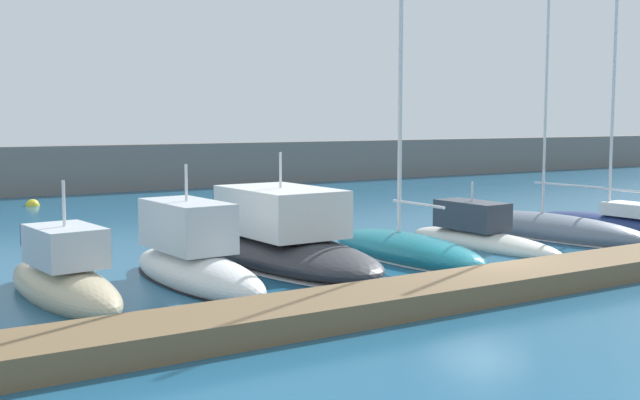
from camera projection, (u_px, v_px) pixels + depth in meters
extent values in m
plane|color=#1E567A|center=(482.00, 278.00, 22.41)|extent=(120.00, 120.00, 0.00)
cube|color=brown|center=(528.00, 279.00, 20.93)|extent=(28.22, 2.08, 0.58)
cube|color=slate|center=(120.00, 168.00, 49.81)|extent=(108.00, 2.03, 2.97)
ellipsoid|color=beige|center=(63.00, 288.00, 19.73)|extent=(2.33, 6.43, 1.27)
cube|color=silver|center=(65.00, 246.00, 19.42)|extent=(1.68, 2.41, 0.98)
cube|color=black|center=(49.00, 234.00, 20.33)|extent=(1.38, 0.69, 0.55)
cylinder|color=silver|center=(64.00, 203.00, 19.31)|extent=(0.08, 0.08, 1.15)
ellipsoid|color=white|center=(196.00, 275.00, 21.59)|extent=(2.26, 6.94, 1.28)
ellipsoid|color=black|center=(197.00, 283.00, 21.62)|extent=(2.28, 7.01, 0.12)
cube|color=silver|center=(187.00, 225.00, 21.90)|extent=(1.76, 3.27, 1.37)
cube|color=black|center=(179.00, 216.00, 22.30)|extent=(1.47, 0.87, 0.77)
cylinder|color=silver|center=(186.00, 183.00, 21.78)|extent=(0.08, 0.08, 1.04)
ellipsoid|color=#2D2D33|center=(276.00, 250.00, 25.08)|extent=(3.79, 10.55, 1.17)
ellipsoid|color=silver|center=(276.00, 260.00, 25.11)|extent=(3.83, 10.65, 0.12)
cube|color=silver|center=(281.00, 211.00, 24.69)|extent=(2.75, 4.26, 1.47)
cube|color=black|center=(252.00, 199.00, 26.22)|extent=(2.41, 1.11, 0.82)
cylinder|color=silver|center=(280.00, 170.00, 24.55)|extent=(0.08, 0.08, 1.13)
ellipsoid|color=#19707F|center=(405.00, 250.00, 25.60)|extent=(2.26, 7.37, 1.13)
ellipsoid|color=silver|center=(404.00, 258.00, 25.62)|extent=(2.28, 7.44, 0.12)
cylinder|color=silver|center=(401.00, 7.00, 25.04)|extent=(0.14, 0.14, 14.69)
cylinder|color=silver|center=(418.00, 204.00, 24.87)|extent=(0.10, 2.51, 0.10)
ellipsoid|color=silver|center=(482.00, 243.00, 28.00)|extent=(1.92, 7.14, 0.90)
cube|color=#333842|center=(472.00, 215.00, 28.36)|extent=(1.39, 2.79, 1.02)
cube|color=black|center=(462.00, 210.00, 28.76)|extent=(1.20, 0.72, 0.57)
cylinder|color=silver|center=(472.00, 192.00, 28.27)|extent=(0.08, 0.08, 0.72)
ellipsoid|color=slate|center=(548.00, 229.00, 30.31)|extent=(3.20, 8.90, 1.20)
ellipsoid|color=silver|center=(548.00, 236.00, 30.34)|extent=(3.23, 8.99, 0.12)
cylinder|color=silver|center=(548.00, 24.00, 29.71)|extent=(0.10, 0.10, 14.57)
cylinder|color=silver|center=(568.00, 185.00, 29.46)|extent=(0.36, 3.07, 0.07)
ellipsoid|color=navy|center=(618.00, 227.00, 32.16)|extent=(2.59, 8.56, 1.05)
ellipsoid|color=silver|center=(618.00, 230.00, 32.17)|extent=(2.62, 8.64, 0.12)
cylinder|color=silver|center=(615.00, 50.00, 31.77)|extent=(0.12, 0.12, 13.48)
cylinder|color=silver|center=(639.00, 192.00, 31.25)|extent=(0.20, 3.17, 0.08)
cube|color=silver|center=(633.00, 210.00, 31.53)|extent=(1.46, 2.24, 0.52)
sphere|color=yellow|center=(33.00, 206.00, 41.17)|extent=(0.72, 0.72, 0.72)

